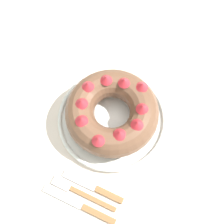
{
  "coord_description": "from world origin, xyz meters",
  "views": [
    {
      "loc": [
        -0.29,
        -0.16,
        1.64
      ],
      "look_at": [
        0.01,
        -0.01,
        0.84
      ],
      "focal_mm": 50.0,
      "sensor_mm": 36.0,
      "label": 1
    }
  ],
  "objects_px": {
    "serving_dish": "(112,119)",
    "serving_knife": "(84,207)",
    "bundt_cake": "(112,112)",
    "fork": "(79,192)",
    "cake_knife": "(97,189)"
  },
  "relations": [
    {
      "from": "bundt_cake",
      "to": "fork",
      "type": "distance_m",
      "value": 0.24
    },
    {
      "from": "bundt_cake",
      "to": "cake_knife",
      "type": "distance_m",
      "value": 0.21
    },
    {
      "from": "serving_knife",
      "to": "serving_dish",
      "type": "bearing_deg",
      "value": 6.82
    },
    {
      "from": "serving_knife",
      "to": "cake_knife",
      "type": "xyz_separation_m",
      "value": [
        0.06,
        -0.01,
        -0.0
      ]
    },
    {
      "from": "serving_dish",
      "to": "serving_knife",
      "type": "height_order",
      "value": "serving_dish"
    },
    {
      "from": "serving_dish",
      "to": "serving_knife",
      "type": "distance_m",
      "value": 0.26
    },
    {
      "from": "serving_dish",
      "to": "fork",
      "type": "relative_size",
      "value": 1.68
    },
    {
      "from": "fork",
      "to": "cake_knife",
      "type": "relative_size",
      "value": 1.06
    },
    {
      "from": "serving_knife",
      "to": "cake_knife",
      "type": "distance_m",
      "value": 0.06
    },
    {
      "from": "fork",
      "to": "serving_knife",
      "type": "bearing_deg",
      "value": -134.26
    },
    {
      "from": "bundt_cake",
      "to": "serving_knife",
      "type": "height_order",
      "value": "bundt_cake"
    },
    {
      "from": "serving_dish",
      "to": "fork",
      "type": "xyz_separation_m",
      "value": [
        -0.23,
        -0.01,
        -0.01
      ]
    },
    {
      "from": "fork",
      "to": "serving_knife",
      "type": "relative_size",
      "value": 0.89
    },
    {
      "from": "bundt_cake",
      "to": "serving_knife",
      "type": "bearing_deg",
      "value": -171.63
    },
    {
      "from": "fork",
      "to": "serving_knife",
      "type": "height_order",
      "value": "serving_knife"
    }
  ]
}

